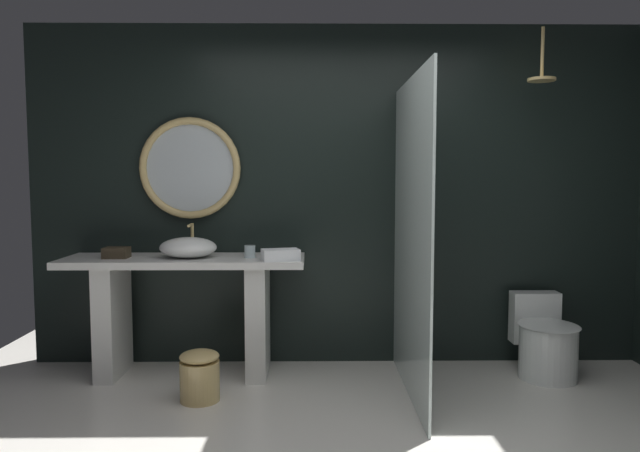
{
  "coord_description": "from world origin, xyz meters",
  "views": [
    {
      "loc": [
        -0.23,
        -2.66,
        1.44
      ],
      "look_at": [
        -0.19,
        0.79,
        1.16
      ],
      "focal_mm": 32.87,
      "sensor_mm": 36.0,
      "label": 1
    }
  ],
  "objects_px": {
    "tumbler_cup": "(250,252)",
    "vessel_sink": "(188,247)",
    "waste_bin": "(200,375)",
    "tissue_box": "(116,253)",
    "folded_hand_towel": "(281,255)",
    "rain_shower_head": "(542,74)",
    "toilet": "(545,343)",
    "round_wall_mirror": "(190,168)"
  },
  "relations": [
    {
      "from": "tissue_box",
      "to": "toilet",
      "type": "relative_size",
      "value": 0.3
    },
    {
      "from": "vessel_sink",
      "to": "tumbler_cup",
      "type": "height_order",
      "value": "vessel_sink"
    },
    {
      "from": "toilet",
      "to": "tumbler_cup",
      "type": "bearing_deg",
      "value": 179.21
    },
    {
      "from": "vessel_sink",
      "to": "waste_bin",
      "type": "distance_m",
      "value": 0.93
    },
    {
      "from": "tumbler_cup",
      "to": "rain_shower_head",
      "type": "height_order",
      "value": "rain_shower_head"
    },
    {
      "from": "tissue_box",
      "to": "toilet",
      "type": "xyz_separation_m",
      "value": [
        3.1,
        -0.03,
        -0.66
      ]
    },
    {
      "from": "round_wall_mirror",
      "to": "folded_hand_towel",
      "type": "distance_m",
      "value": 1.03
    },
    {
      "from": "rain_shower_head",
      "to": "toilet",
      "type": "relative_size",
      "value": 0.65
    },
    {
      "from": "vessel_sink",
      "to": "round_wall_mirror",
      "type": "xyz_separation_m",
      "value": [
        -0.04,
        0.29,
        0.57
      ]
    },
    {
      "from": "tissue_box",
      "to": "rain_shower_head",
      "type": "distance_m",
      "value": 3.28
    },
    {
      "from": "tissue_box",
      "to": "round_wall_mirror",
      "type": "bearing_deg",
      "value": 31.09
    },
    {
      "from": "tumbler_cup",
      "to": "tissue_box",
      "type": "relative_size",
      "value": 0.53
    },
    {
      "from": "rain_shower_head",
      "to": "folded_hand_towel",
      "type": "xyz_separation_m",
      "value": [
        -1.84,
        -0.15,
        -1.27
      ]
    },
    {
      "from": "round_wall_mirror",
      "to": "rain_shower_head",
      "type": "distance_m",
      "value": 2.65
    },
    {
      "from": "tumbler_cup",
      "to": "round_wall_mirror",
      "type": "xyz_separation_m",
      "value": [
        -0.48,
        0.29,
        0.6
      ]
    },
    {
      "from": "tumbler_cup",
      "to": "vessel_sink",
      "type": "bearing_deg",
      "value": 179.56
    },
    {
      "from": "vessel_sink",
      "to": "toilet",
      "type": "xyz_separation_m",
      "value": [
        2.58,
        -0.03,
        -0.7
      ]
    },
    {
      "from": "tumbler_cup",
      "to": "waste_bin",
      "type": "height_order",
      "value": "tumbler_cup"
    },
    {
      "from": "waste_bin",
      "to": "folded_hand_towel",
      "type": "height_order",
      "value": "folded_hand_towel"
    },
    {
      "from": "vessel_sink",
      "to": "waste_bin",
      "type": "bearing_deg",
      "value": -71.37
    },
    {
      "from": "toilet",
      "to": "folded_hand_towel",
      "type": "distance_m",
      "value": 2.03
    },
    {
      "from": "tumbler_cup",
      "to": "round_wall_mirror",
      "type": "relative_size",
      "value": 0.12
    },
    {
      "from": "folded_hand_towel",
      "to": "toilet",
      "type": "bearing_deg",
      "value": 3.29
    },
    {
      "from": "round_wall_mirror",
      "to": "toilet",
      "type": "bearing_deg",
      "value": -6.94
    },
    {
      "from": "round_wall_mirror",
      "to": "rain_shower_head",
      "type": "height_order",
      "value": "rain_shower_head"
    },
    {
      "from": "folded_hand_towel",
      "to": "tissue_box",
      "type": "bearing_deg",
      "value": 173.19
    },
    {
      "from": "tissue_box",
      "to": "folded_hand_towel",
      "type": "xyz_separation_m",
      "value": [
        1.19,
        -0.14,
        0.0
      ]
    },
    {
      "from": "tumbler_cup",
      "to": "waste_bin",
      "type": "bearing_deg",
      "value": -120.47
    },
    {
      "from": "rain_shower_head",
      "to": "folded_hand_towel",
      "type": "bearing_deg",
      "value": -175.38
    },
    {
      "from": "waste_bin",
      "to": "folded_hand_towel",
      "type": "xyz_separation_m",
      "value": [
        0.51,
        0.34,
        0.74
      ]
    },
    {
      "from": "rain_shower_head",
      "to": "toilet",
      "type": "height_order",
      "value": "rain_shower_head"
    },
    {
      "from": "waste_bin",
      "to": "toilet",
      "type": "bearing_deg",
      "value": 10.47
    },
    {
      "from": "tumbler_cup",
      "to": "tissue_box",
      "type": "distance_m",
      "value": 0.96
    },
    {
      "from": "waste_bin",
      "to": "tissue_box",
      "type": "bearing_deg",
      "value": 144.67
    },
    {
      "from": "tissue_box",
      "to": "folded_hand_towel",
      "type": "bearing_deg",
      "value": -6.81
    },
    {
      "from": "vessel_sink",
      "to": "folded_hand_towel",
      "type": "height_order",
      "value": "vessel_sink"
    },
    {
      "from": "tissue_box",
      "to": "round_wall_mirror",
      "type": "xyz_separation_m",
      "value": [
        0.48,
        0.29,
        0.61
      ]
    },
    {
      "from": "waste_bin",
      "to": "rain_shower_head",
      "type": "bearing_deg",
      "value": 11.68
    },
    {
      "from": "waste_bin",
      "to": "vessel_sink",
      "type": "bearing_deg",
      "value": 108.63
    },
    {
      "from": "vessel_sink",
      "to": "folded_hand_towel",
      "type": "bearing_deg",
      "value": -12.03
    },
    {
      "from": "rain_shower_head",
      "to": "folded_hand_towel",
      "type": "height_order",
      "value": "rain_shower_head"
    },
    {
      "from": "vessel_sink",
      "to": "folded_hand_towel",
      "type": "distance_m",
      "value": 0.69
    }
  ]
}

